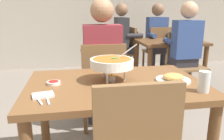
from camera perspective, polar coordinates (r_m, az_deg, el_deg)
dining_table_main at (r=1.60m, az=0.92°, el=-6.97°), size 1.21×0.82×0.72m
chair_diner_main at (r=2.28m, az=-2.34°, el=-2.86°), size 0.44×0.44×0.90m
diner_main at (r=2.25m, az=-2.51°, el=3.11°), size 0.40×0.45×1.31m
curry_bowl at (r=1.56m, az=-0.03°, el=1.71°), size 0.33×0.30×0.26m
rice_plate at (r=1.33m, az=3.68°, el=-5.62°), size 0.24×0.24×0.06m
appetizer_plate at (r=1.65m, az=15.08°, el=-2.03°), size 0.24×0.24×0.06m
sauce_dish at (r=1.58m, az=-14.44°, el=-3.11°), size 0.09×0.09×0.02m
napkin_folded at (r=1.38m, az=-16.92°, el=-6.07°), size 0.13×0.10×0.02m
fork_utensil at (r=1.34m, az=-18.01°, el=-7.02°), size 0.07×0.16×0.01m
spoon_utensil at (r=1.33m, az=-15.86°, el=-6.96°), size 0.04×0.17×0.01m
drink_glass at (r=1.49m, az=22.05°, el=-2.97°), size 0.07×0.07×0.13m
dining_table_far at (r=3.78m, az=14.19°, el=5.25°), size 1.00×0.80×0.72m
chair_bg_left at (r=3.38m, az=17.54°, el=2.37°), size 0.46×0.46×0.90m
chair_bg_middle at (r=4.29m, az=11.58°, el=5.37°), size 0.44×0.44×0.90m
chair_bg_right at (r=4.12m, az=3.45°, el=5.26°), size 0.48×0.48×0.90m
patron_bg_left at (r=3.25m, az=17.83°, el=6.11°), size 0.40×0.45×1.31m
patron_bg_middle at (r=4.24m, az=11.31°, el=8.49°), size 0.40×0.45×1.31m
patron_bg_right at (r=4.05m, az=2.89°, el=8.46°), size 0.45×0.40×1.31m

